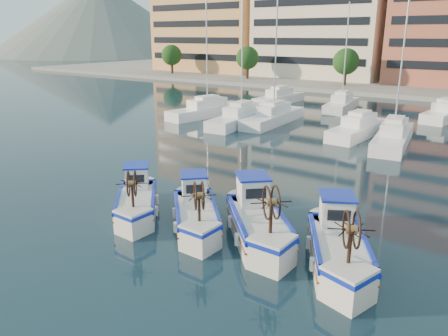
# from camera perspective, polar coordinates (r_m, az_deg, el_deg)

# --- Properties ---
(ground) EXTENTS (300.00, 300.00, 0.00)m
(ground) POSITION_cam_1_polar(r_m,az_deg,el_deg) (19.03, -4.05, -8.61)
(ground) COLOR #18323E
(ground) RESTS_ON ground
(hill_west) EXTENTS (180.00, 180.00, 60.00)m
(hill_west) POSITION_cam_1_polar(r_m,az_deg,el_deg) (195.05, -15.39, 14.10)
(hill_west) COLOR slate
(hill_west) RESTS_ON ground
(yacht_marina) EXTENTS (37.83, 23.22, 11.50)m
(yacht_marina) POSITION_cam_1_polar(r_m,az_deg,el_deg) (43.98, 16.19, 6.33)
(yacht_marina) COLOR white
(yacht_marina) RESTS_ON ground
(fishing_boat_a) EXTENTS (4.13, 4.25, 2.72)m
(fishing_boat_a) POSITION_cam_1_polar(r_m,az_deg,el_deg) (21.16, -11.34, -3.99)
(fishing_boat_a) COLOR silver
(fishing_boat_a) RESTS_ON ground
(fishing_boat_b) EXTENTS (4.23, 4.30, 2.77)m
(fishing_boat_b) POSITION_cam_1_polar(r_m,az_deg,el_deg) (19.40, -3.68, -5.62)
(fishing_boat_b) COLOR silver
(fishing_boat_b) RESTS_ON ground
(fishing_boat_c) EXTENTS (4.71, 4.77, 3.08)m
(fishing_boat_c) POSITION_cam_1_polar(r_m,az_deg,el_deg) (18.34, 4.42, -6.73)
(fishing_boat_c) COLOR silver
(fishing_boat_c) RESTS_ON ground
(fishing_boat_d) EXTENTS (3.95, 4.95, 3.00)m
(fishing_boat_d) POSITION_cam_1_polar(r_m,az_deg,el_deg) (16.86, 14.73, -9.61)
(fishing_boat_d) COLOR silver
(fishing_boat_d) RESTS_ON ground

